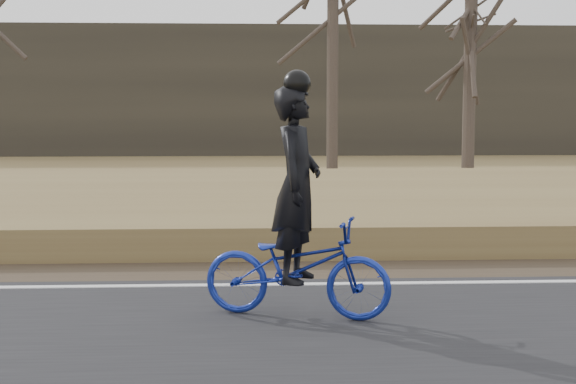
{
  "coord_description": "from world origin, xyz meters",
  "views": [
    {
      "loc": [
        4.95,
        -8.83,
        2.04
      ],
      "look_at": [
        5.41,
        0.5,
        1.1
      ],
      "focal_mm": 50.0,
      "sensor_mm": 36.0,
      "label": 1
    }
  ],
  "objects": [
    {
      "name": "ballast",
      "position": [
        0.0,
        8.0,
        0.23
      ],
      "size": [
        120.0,
        3.0,
        0.45
      ],
      "primitive_type": "cube",
      "color": "slate",
      "rests_on": "ground"
    },
    {
      "name": "railroad",
      "position": [
        0.0,
        8.0,
        0.53
      ],
      "size": [
        120.0,
        2.4,
        0.29
      ],
      "color": "black",
      "rests_on": "ballast"
    },
    {
      "name": "treeline_backdrop",
      "position": [
        0.0,
        30.0,
        3.0
      ],
      "size": [
        120.0,
        4.0,
        6.0
      ],
      "primitive_type": "cube",
      "color": "#383328",
      "rests_on": "ground"
    },
    {
      "name": "cyclist",
      "position": [
        5.41,
        -1.22,
        0.83
      ],
      "size": [
        1.94,
        1.15,
        2.37
      ],
      "rotation": [
        0.0,
        0.0,
        1.28
      ],
      "color": "navy",
      "rests_on": "road"
    },
    {
      "name": "bare_tree_center",
      "position": [
        7.56,
        16.0,
        4.88
      ],
      "size": [
        0.36,
        0.36,
        9.77
      ],
      "primitive_type": "cylinder",
      "color": "#473C34",
      "rests_on": "ground"
    },
    {
      "name": "bare_tree_right",
      "position": [
        11.28,
        13.95,
        3.53
      ],
      "size": [
        0.36,
        0.36,
        7.06
      ],
      "primitive_type": "cylinder",
      "color": "#473C34",
      "rests_on": "ground"
    }
  ]
}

